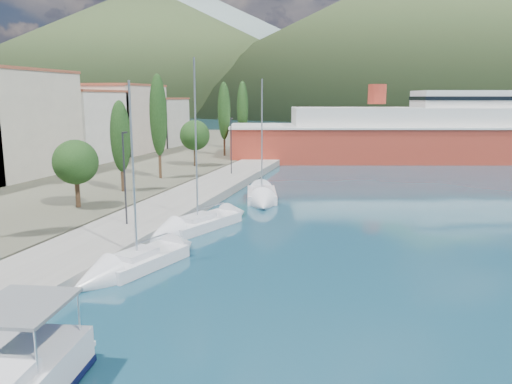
# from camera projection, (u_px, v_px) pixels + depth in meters

# --- Properties ---
(ground) EXTENTS (1400.00, 1400.00, 0.00)m
(ground) POSITION_uv_depth(u_px,v_px,m) (359.00, 132.00, 130.96)
(ground) COLOR navy
(quay) EXTENTS (5.00, 88.00, 0.80)m
(quay) POSITION_uv_depth(u_px,v_px,m) (192.00, 197.00, 43.83)
(quay) COLOR gray
(quay) RESTS_ON ground
(town_buildings) EXTENTS (9.20, 69.20, 11.30)m
(town_buildings) POSITION_uv_depth(u_px,v_px,m) (44.00, 127.00, 58.98)
(town_buildings) COLOR beige
(town_buildings) RESTS_ON land_strip
(tree_row) EXTENTS (3.68, 63.57, 10.91)m
(tree_row) POSITION_uv_depth(u_px,v_px,m) (156.00, 129.00, 50.77)
(tree_row) COLOR #47301E
(tree_row) RESTS_ON land_strip
(lamp_posts) EXTENTS (0.15, 48.08, 6.06)m
(lamp_posts) POSITION_uv_depth(u_px,v_px,m) (120.00, 176.00, 31.83)
(lamp_posts) COLOR #2D2D33
(lamp_posts) RESTS_ON quay
(sailboat_near) EXTENTS (4.15, 7.80, 10.75)m
(sailboat_near) POSITION_uv_depth(u_px,v_px,m) (117.00, 271.00, 25.46)
(sailboat_near) COLOR silver
(sailboat_near) RESTS_ON ground
(sailboat_mid) EXTENTS (5.11, 8.95, 12.51)m
(sailboat_mid) POSITION_uv_depth(u_px,v_px,m) (181.00, 230.00, 33.25)
(sailboat_mid) COLOR silver
(sailboat_mid) RESTS_ON ground
(sailboat_far) EXTENTS (4.53, 8.26, 11.58)m
(sailboat_far) POSITION_uv_depth(u_px,v_px,m) (262.00, 200.00, 42.99)
(sailboat_far) COLOR silver
(sailboat_far) RESTS_ON ground
(ferry) EXTENTS (58.97, 26.35, 11.47)m
(ferry) POSITION_uv_depth(u_px,v_px,m) (432.00, 136.00, 72.27)
(ferry) COLOR #AC3423
(ferry) RESTS_ON ground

